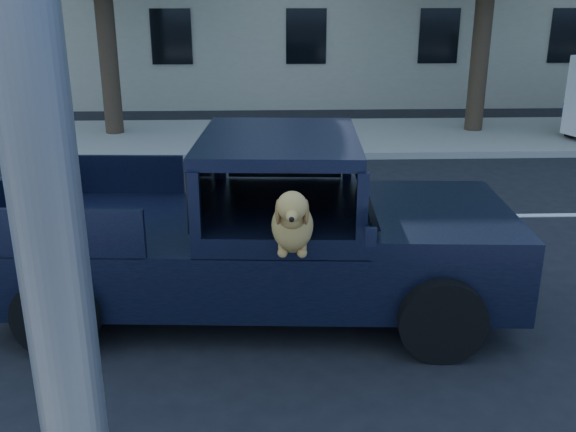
% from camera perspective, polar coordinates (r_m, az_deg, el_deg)
% --- Properties ---
extents(ground, '(120.00, 120.00, 0.00)m').
position_cam_1_polar(ground, '(7.16, 0.68, -9.41)').
color(ground, black).
rests_on(ground, ground).
extents(far_sidewalk, '(60.00, 4.00, 0.15)m').
position_cam_1_polar(far_sidewalk, '(15.84, -1.04, 7.00)').
color(far_sidewalk, gray).
rests_on(far_sidewalk, ground).
extents(lane_stripes, '(21.60, 0.14, 0.01)m').
position_cam_1_polar(lane_stripes, '(10.53, 10.65, -0.10)').
color(lane_stripes, silver).
rests_on(lane_stripes, ground).
extents(pickup_truck, '(5.72, 3.03, 2.00)m').
position_cam_1_polar(pickup_truck, '(7.23, -3.63, -3.20)').
color(pickup_truck, black).
rests_on(pickup_truck, ground).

